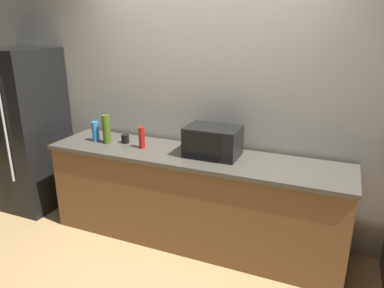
% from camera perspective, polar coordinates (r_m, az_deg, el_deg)
% --- Properties ---
extents(ground_plane, '(8.00, 8.00, 0.00)m').
position_cam_1_polar(ground_plane, '(3.40, -2.77, -18.28)').
color(ground_plane, tan).
extents(back_wall, '(6.40, 0.10, 2.70)m').
position_cam_1_polar(back_wall, '(3.53, 2.61, 7.34)').
color(back_wall, beige).
rests_on(back_wall, ground_plane).
extents(counter_run, '(2.84, 0.64, 0.90)m').
position_cam_1_polar(counter_run, '(3.47, 0.00, -8.63)').
color(counter_run, brown).
rests_on(counter_run, ground_plane).
extents(refrigerator, '(0.72, 0.73, 1.80)m').
position_cam_1_polar(refrigerator, '(4.47, -25.02, 2.02)').
color(refrigerator, black).
rests_on(refrigerator, ground_plane).
extents(microwave, '(0.48, 0.35, 0.27)m').
position_cam_1_polar(microwave, '(3.22, 3.35, 0.43)').
color(microwave, black).
rests_on(microwave, counter_run).
extents(bottle_hot_sauce, '(0.06, 0.06, 0.21)m').
position_cam_1_polar(bottle_hot_sauce, '(3.46, -8.01, 1.00)').
color(bottle_hot_sauce, red).
rests_on(bottle_hot_sauce, counter_run).
extents(bottle_spray_cleaner, '(0.07, 0.07, 0.20)m').
position_cam_1_polar(bottle_spray_cleaner, '(3.76, -15.12, 1.93)').
color(bottle_spray_cleaner, '#338CE5').
rests_on(bottle_spray_cleaner, counter_run).
extents(bottle_olive_oil, '(0.08, 0.08, 0.29)m').
position_cam_1_polar(bottle_olive_oil, '(3.66, -13.49, 2.31)').
color(bottle_olive_oil, '#4C6B19').
rests_on(bottle_olive_oil, counter_run).
extents(mug_black, '(0.08, 0.08, 0.09)m').
position_cam_1_polar(mug_black, '(3.66, -10.59, 0.82)').
color(mug_black, black).
rests_on(mug_black, counter_run).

